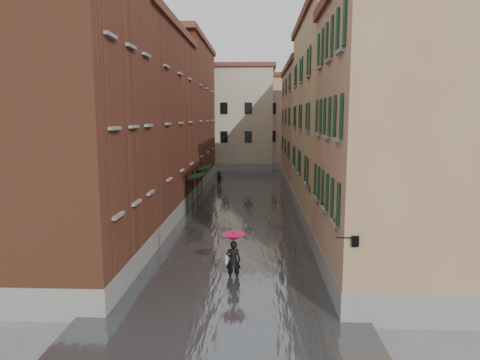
# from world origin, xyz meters

# --- Properties ---
(ground) EXTENTS (120.00, 120.00, 0.00)m
(ground) POSITION_xyz_m (0.00, 0.00, 0.00)
(ground) COLOR #5E5E61
(ground) RESTS_ON ground
(floodwater) EXTENTS (10.00, 60.00, 0.20)m
(floodwater) POSITION_xyz_m (0.00, 13.00, 0.10)
(floodwater) COLOR #51565A
(floodwater) RESTS_ON ground
(building_left_near) EXTENTS (6.00, 8.00, 13.00)m
(building_left_near) POSITION_xyz_m (-7.00, -2.00, 6.50)
(building_left_near) COLOR brown
(building_left_near) RESTS_ON ground
(building_left_mid) EXTENTS (6.00, 14.00, 12.50)m
(building_left_mid) POSITION_xyz_m (-7.00, 9.00, 6.25)
(building_left_mid) COLOR #5A321C
(building_left_mid) RESTS_ON ground
(building_left_far) EXTENTS (6.00, 16.00, 14.00)m
(building_left_far) POSITION_xyz_m (-7.00, 24.00, 7.00)
(building_left_far) COLOR brown
(building_left_far) RESTS_ON ground
(building_right_near) EXTENTS (6.00, 8.00, 11.50)m
(building_right_near) POSITION_xyz_m (7.00, -2.00, 5.75)
(building_right_near) COLOR #8E6849
(building_right_near) RESTS_ON ground
(building_right_mid) EXTENTS (6.00, 14.00, 13.00)m
(building_right_mid) POSITION_xyz_m (7.00, 9.00, 6.50)
(building_right_mid) COLOR tan
(building_right_mid) RESTS_ON ground
(building_right_far) EXTENTS (6.00, 16.00, 11.50)m
(building_right_far) POSITION_xyz_m (7.00, 24.00, 5.75)
(building_right_far) COLOR #8E6849
(building_right_far) RESTS_ON ground
(building_end_cream) EXTENTS (12.00, 9.00, 13.00)m
(building_end_cream) POSITION_xyz_m (-3.00, 38.00, 6.50)
(building_end_cream) COLOR #B2A88E
(building_end_cream) RESTS_ON ground
(building_end_pink) EXTENTS (10.00, 9.00, 12.00)m
(building_end_pink) POSITION_xyz_m (6.00, 40.00, 6.00)
(building_end_pink) COLOR tan
(building_end_pink) RESTS_ON ground
(awning_near) EXTENTS (1.09, 2.91, 2.80)m
(awning_near) POSITION_xyz_m (-3.49, 12.24, 2.46)
(awning_near) COLOR black
(awning_near) RESTS_ON ground
(awning_far) EXTENTS (1.09, 3.05, 2.80)m
(awning_far) POSITION_xyz_m (-3.49, 17.59, 2.47)
(awning_far) COLOR black
(awning_far) RESTS_ON ground
(wall_lantern) EXTENTS (0.71, 0.22, 0.35)m
(wall_lantern) POSITION_xyz_m (4.33, -6.00, 3.01)
(wall_lantern) COLOR black
(wall_lantern) RESTS_ON ground
(window_planters) EXTENTS (0.59, 8.62, 0.84)m
(window_planters) POSITION_xyz_m (4.12, -0.77, 3.51)
(window_planters) COLOR brown
(window_planters) RESTS_ON ground
(pedestrian_main) EXTENTS (1.07, 1.07, 2.06)m
(pedestrian_main) POSITION_xyz_m (0.16, -2.01, 1.30)
(pedestrian_main) COLOR black
(pedestrian_main) RESTS_ON ground
(pedestrian_far) EXTENTS (0.76, 0.60, 1.52)m
(pedestrian_far) POSITION_xyz_m (-2.59, 22.30, 0.76)
(pedestrian_far) COLOR black
(pedestrian_far) RESTS_ON ground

